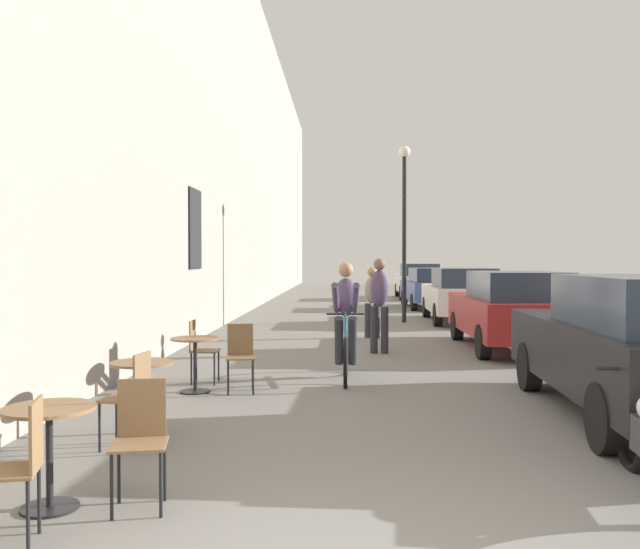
{
  "coord_description": "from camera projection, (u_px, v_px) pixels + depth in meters",
  "views": [
    {
      "loc": [
        -0.01,
        -3.09,
        1.75
      ],
      "look_at": [
        -0.73,
        17.24,
        1.3
      ],
      "focal_mm": 37.69,
      "sensor_mm": 36.0,
      "label": 1
    }
  ],
  "objects": [
    {
      "name": "building_facade_left",
      "position": [
        209.0,
        102.0,
        17.11
      ],
      "size": [
        0.54,
        68.0,
        11.57
      ],
      "color": "gray",
      "rests_on": "ground_plane"
    },
    {
      "name": "cafe_table_near",
      "position": [
        49.0,
        435.0,
        4.7
      ],
      "size": [
        0.64,
        0.64,
        0.72
      ],
      "color": "black",
      "rests_on": "ground_plane"
    },
    {
      "name": "cafe_chair_near_toward_street",
      "position": [
        140.0,
        434.0,
        4.75
      ],
      "size": [
        0.44,
        0.44,
        0.89
      ],
      "color": "black",
      "rests_on": "ground_plane"
    },
    {
      "name": "cafe_chair_near_toward_wall",
      "position": [
        18.0,
        461.0,
        4.1
      ],
      "size": [
        0.46,
        0.46,
        0.89
      ],
      "color": "black",
      "rests_on": "ground_plane"
    },
    {
      "name": "cafe_table_mid",
      "position": [
        142.0,
        381.0,
        6.77
      ],
      "size": [
        0.64,
        0.64,
        0.72
      ],
      "color": "black",
      "rests_on": "ground_plane"
    },
    {
      "name": "cafe_chair_mid_toward_street",
      "position": [
        132.0,
        393.0,
        6.2
      ],
      "size": [
        0.43,
        0.43,
        0.89
      ],
      "color": "black",
      "rests_on": "ground_plane"
    },
    {
      "name": "cafe_table_far",
      "position": [
        195.0,
        353.0,
        8.84
      ],
      "size": [
        0.64,
        0.64,
        0.72
      ],
      "color": "black",
      "rests_on": "ground_plane"
    },
    {
      "name": "cafe_chair_far_toward_street",
      "position": [
        200.0,
        347.0,
        9.48
      ],
      "size": [
        0.38,
        0.38,
        0.89
      ],
      "color": "black",
      "rests_on": "ground_plane"
    },
    {
      "name": "cafe_chair_far_toward_wall",
      "position": [
        240.0,
        353.0,
        8.89
      ],
      "size": [
        0.44,
        0.44,
        0.89
      ],
      "color": "black",
      "rests_on": "ground_plane"
    },
    {
      "name": "cyclist_on_bicycle",
      "position": [
        346.0,
        324.0,
        9.82
      ],
      "size": [
        0.52,
        1.76,
        1.74
      ],
      "color": "black",
      "rests_on": "ground_plane"
    },
    {
      "name": "pedestrian_near",
      "position": [
        379.0,
        300.0,
        12.49
      ],
      "size": [
        0.35,
        0.25,
        1.77
      ],
      "color": "#26262D",
      "rests_on": "ground_plane"
    },
    {
      "name": "pedestrian_mid",
      "position": [
        372.0,
        298.0,
        15.0
      ],
      "size": [
        0.35,
        0.26,
        1.59
      ],
      "color": "#26262D",
      "rests_on": "ground_plane"
    },
    {
      "name": "street_lamp",
      "position": [
        404.0,
        211.0,
        18.61
      ],
      "size": [
        0.32,
        0.32,
        4.9
      ],
      "color": "black",
      "rests_on": "ground_plane"
    },
    {
      "name": "parked_car_second",
      "position": [
        512.0,
        309.0,
        13.01
      ],
      "size": [
        1.83,
        4.29,
        1.52
      ],
      "color": "maroon",
      "rests_on": "ground_plane"
    },
    {
      "name": "parked_car_third",
      "position": [
        461.0,
        294.0,
        18.75
      ],
      "size": [
        1.87,
        4.29,
        1.52
      ],
      "color": "beige",
      "rests_on": "ground_plane"
    },
    {
      "name": "parked_car_fourth",
      "position": [
        431.0,
        287.0,
        24.09
      ],
      "size": [
        1.84,
        4.14,
        1.45
      ],
      "color": "#384C84",
      "rests_on": "ground_plane"
    },
    {
      "name": "parked_car_fifth",
      "position": [
        418.0,
        280.0,
        30.11
      ],
      "size": [
        1.91,
        4.42,
        1.57
      ],
      "color": "beige",
      "rests_on": "ground_plane"
    }
  ]
}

